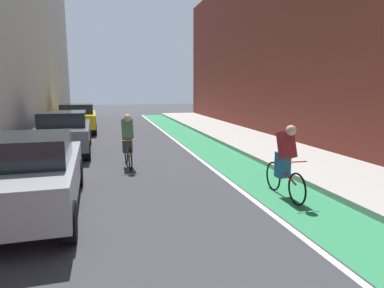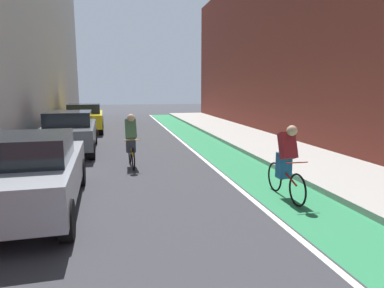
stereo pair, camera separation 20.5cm
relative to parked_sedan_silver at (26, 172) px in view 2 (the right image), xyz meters
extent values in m
plane|color=#38383D|center=(2.59, 3.22, -0.79)|extent=(78.22, 78.22, 0.00)
cube|color=#2D8451|center=(5.44, 5.22, -0.78)|extent=(1.60, 35.55, 0.00)
cube|color=white|center=(4.54, 5.22, -0.78)|extent=(0.12, 35.55, 0.00)
cube|color=#A8A59E|center=(7.72, 5.22, -0.72)|extent=(2.97, 35.55, 0.14)
cube|color=brown|center=(10.40, 7.22, 3.80)|extent=(2.40, 31.55, 9.17)
cube|color=#9EA0A8|center=(0.00, 0.05, -0.11)|extent=(2.03, 4.32, 0.70)
cube|color=black|center=(0.01, -0.17, 0.47)|extent=(1.72, 1.85, 0.55)
cylinder|color=black|center=(-0.92, 1.60, -0.46)|extent=(0.24, 0.67, 0.66)
cylinder|color=black|center=(0.81, 1.65, -0.46)|extent=(0.24, 0.67, 0.66)
cylinder|color=black|center=(0.92, -1.50, -0.46)|extent=(0.24, 0.67, 0.66)
cube|color=#595B60|center=(0.00, 6.36, -0.11)|extent=(1.94, 4.49, 0.70)
cube|color=black|center=(0.01, 6.14, 0.47)|extent=(1.63, 1.92, 0.55)
cylinder|color=black|center=(-0.87, 8.00, -0.46)|extent=(0.24, 0.67, 0.66)
cylinder|color=black|center=(0.75, 8.06, -0.46)|extent=(0.24, 0.67, 0.66)
cylinder|color=black|center=(-0.75, 4.67, -0.46)|extent=(0.24, 0.67, 0.66)
cylinder|color=black|center=(0.87, 4.73, -0.46)|extent=(0.24, 0.67, 0.66)
cube|color=yellow|center=(0.00, 12.50, -0.11)|extent=(2.03, 4.51, 0.70)
cube|color=black|center=(0.01, 12.28, 0.47)|extent=(1.71, 1.92, 0.55)
cylinder|color=black|center=(-0.92, 14.14, -0.46)|extent=(0.24, 0.67, 0.66)
cylinder|color=black|center=(0.79, 14.20, -0.46)|extent=(0.24, 0.67, 0.66)
cylinder|color=black|center=(-0.79, 10.80, -0.46)|extent=(0.24, 0.67, 0.66)
cylinder|color=black|center=(0.91, 10.86, -0.46)|extent=(0.24, 0.67, 0.66)
torus|color=black|center=(5.26, -0.87, -0.45)|extent=(0.05, 0.68, 0.68)
torus|color=black|center=(5.28, 0.18, -0.45)|extent=(0.05, 0.68, 0.68)
cylinder|color=red|center=(5.27, -0.34, -0.23)|extent=(0.05, 0.96, 0.33)
cylinder|color=red|center=(5.27, -0.16, -0.15)|extent=(0.04, 0.12, 0.55)
cylinder|color=red|center=(5.27, -0.79, 0.10)|extent=(0.48, 0.03, 0.02)
cube|color=#1E598C|center=(5.27, -0.24, -0.08)|extent=(0.28, 0.24, 0.56)
cube|color=maroon|center=(5.27, -0.36, 0.38)|extent=(0.33, 0.40, 0.60)
sphere|color=tan|center=(5.27, -0.52, 0.72)|extent=(0.22, 0.22, 0.22)
torus|color=black|center=(2.16, 2.88, -0.44)|extent=(0.08, 0.69, 0.68)
torus|color=black|center=(2.10, 3.93, -0.44)|extent=(0.08, 0.69, 0.68)
cylinder|color=gold|center=(2.13, 3.40, -0.22)|extent=(0.09, 0.96, 0.33)
cylinder|color=gold|center=(2.12, 3.59, -0.14)|extent=(0.04, 0.12, 0.55)
cylinder|color=gold|center=(2.15, 2.96, 0.11)|extent=(0.48, 0.05, 0.02)
cube|color=#333842|center=(2.12, 3.51, -0.07)|extent=(0.29, 0.26, 0.56)
cube|color=#4C7247|center=(2.13, 3.38, 0.39)|extent=(0.34, 0.42, 0.60)
sphere|color=tan|center=(2.14, 3.22, 0.73)|extent=(0.22, 0.22, 0.22)
cube|color=beige|center=(2.12, 3.50, 0.41)|extent=(0.28, 0.29, 0.39)
camera|label=1|loc=(1.56, -6.77, 1.60)|focal=31.51mm
camera|label=2|loc=(1.76, -6.82, 1.60)|focal=31.51mm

